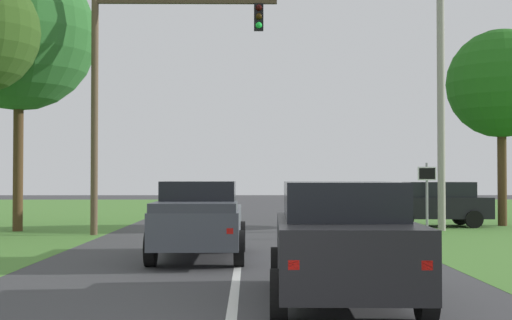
{
  "coord_description": "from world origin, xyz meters",
  "views": [
    {
      "loc": [
        0.24,
        -7.15,
        1.97
      ],
      "look_at": [
        0.47,
        15.4,
        2.51
      ],
      "focal_mm": 49.88,
      "sensor_mm": 36.0,
      "label": 1
    }
  ],
  "objects": [
    {
      "name": "crossing_suv_far",
      "position": [
        7.65,
        21.07,
        0.93
      ],
      "size": [
        4.33,
        2.16,
        1.77
      ],
      "color": "black",
      "rests_on": "ground_plane"
    },
    {
      "name": "oak_tree_right",
      "position": [
        10.49,
        21.45,
        5.74
      ],
      "size": [
        4.38,
        4.38,
        7.96
      ],
      "color": "#4C351E",
      "rests_on": "ground_plane"
    },
    {
      "name": "pickup_truck_lead",
      "position": [
        -0.94,
        9.92,
        0.95
      ],
      "size": [
        2.18,
        4.98,
        1.87
      ],
      "color": "#4C515B",
      "rests_on": "ground_plane"
    },
    {
      "name": "extra_tree_1",
      "position": [
        -8.16,
        18.8,
        7.17
      ],
      "size": [
        5.57,
        5.57,
        9.98
      ],
      "color": "#4C351E",
      "rests_on": "ground_plane"
    },
    {
      "name": "keep_moving_sign",
      "position": [
        6.03,
        15.86,
        1.56
      ],
      "size": [
        0.6,
        0.09,
        2.43
      ],
      "color": "gray",
      "rests_on": "ground_plane"
    },
    {
      "name": "red_suv_near",
      "position": [
        1.7,
        4.06,
        1.0
      ],
      "size": [
        2.36,
        4.89,
        1.89
      ],
      "color": "black",
      "rests_on": "ground_plane"
    },
    {
      "name": "utility_pole_right",
      "position": [
        7.32,
        18.85,
        4.5
      ],
      "size": [
        0.28,
        0.28,
        9.01
      ],
      "primitive_type": "cylinder",
      "color": "#9E998E",
      "rests_on": "ground_plane"
    },
    {
      "name": "traffic_light",
      "position": [
        -3.55,
        17.06,
        5.53
      ],
      "size": [
        6.34,
        0.4,
        8.59
      ],
      "color": "brown",
      "rests_on": "ground_plane"
    },
    {
      "name": "ground_plane",
      "position": [
        0.0,
        9.97,
        0.0
      ],
      "size": [
        120.0,
        120.0,
        0.0
      ],
      "primitive_type": "plane",
      "color": "#424244"
    }
  ]
}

